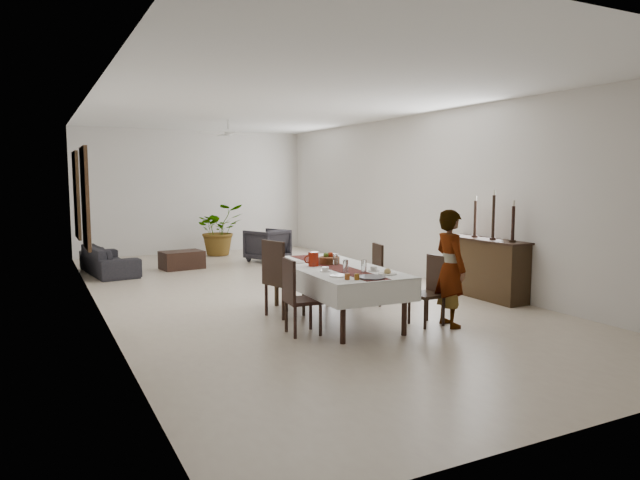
{
  "coord_description": "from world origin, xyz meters",
  "views": [
    {
      "loc": [
        -3.84,
        -8.89,
        1.97
      ],
      "look_at": [
        -0.04,
        -1.4,
        1.05
      ],
      "focal_mm": 32.0,
      "sensor_mm": 36.0,
      "label": 1
    }
  ],
  "objects_px": {
    "red_pitcher": "(313,259)",
    "woman": "(450,268)",
    "sofa": "(109,260)",
    "sideboard_body": "(485,269)",
    "dining_table_top": "(334,269)"
  },
  "relations": [
    {
      "from": "red_pitcher",
      "to": "sofa",
      "type": "xyz_separation_m",
      "value": [
        -2.08,
        5.29,
        -0.56
      ]
    },
    {
      "from": "sideboard_body",
      "to": "sofa",
      "type": "relative_size",
      "value": 0.8
    },
    {
      "from": "sideboard_body",
      "to": "sofa",
      "type": "distance_m",
      "value": 7.45
    },
    {
      "from": "sideboard_body",
      "to": "sofa",
      "type": "bearing_deg",
      "value": 134.68
    },
    {
      "from": "sideboard_body",
      "to": "sofa",
      "type": "xyz_separation_m",
      "value": [
        -5.23,
        5.29,
        -0.19
      ]
    },
    {
      "from": "red_pitcher",
      "to": "woman",
      "type": "bearing_deg",
      "value": -39.32
    },
    {
      "from": "red_pitcher",
      "to": "woman",
      "type": "distance_m",
      "value": 1.86
    },
    {
      "from": "dining_table_top",
      "to": "woman",
      "type": "bearing_deg",
      "value": -38.4
    },
    {
      "from": "woman",
      "to": "sofa",
      "type": "height_order",
      "value": "woman"
    },
    {
      "from": "woman",
      "to": "sofa",
      "type": "relative_size",
      "value": 0.79
    },
    {
      "from": "woman",
      "to": "sideboard_body",
      "type": "distance_m",
      "value": 2.1
    },
    {
      "from": "woman",
      "to": "sofa",
      "type": "xyz_separation_m",
      "value": [
        -3.52,
        6.47,
        -0.49
      ]
    },
    {
      "from": "dining_table_top",
      "to": "sofa",
      "type": "relative_size",
      "value": 1.2
    },
    {
      "from": "dining_table_top",
      "to": "red_pitcher",
      "type": "height_order",
      "value": "red_pitcher"
    },
    {
      "from": "dining_table_top",
      "to": "woman",
      "type": "height_order",
      "value": "woman"
    }
  ]
}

